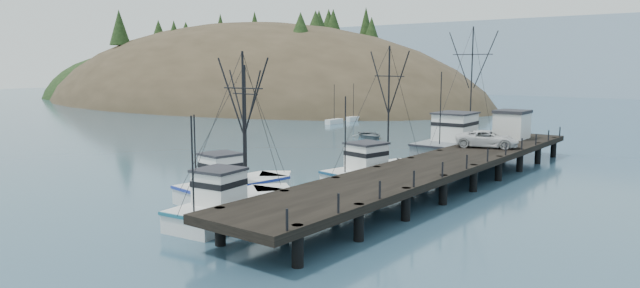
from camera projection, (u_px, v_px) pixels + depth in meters
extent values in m
plane|color=#2A495F|center=(151.00, 199.00, 39.41)|extent=(400.00, 400.00, 0.00)
cube|color=black|center=(441.00, 164.00, 43.16)|extent=(6.00, 44.00, 0.50)
cylinder|color=black|center=(220.00, 226.00, 29.21)|extent=(0.56, 0.56, 2.00)
cylinder|color=black|center=(298.00, 246.00, 26.05)|extent=(0.56, 0.56, 2.00)
cylinder|color=black|center=(285.00, 207.00, 33.12)|extent=(0.56, 0.56, 2.00)
cylinder|color=black|center=(359.00, 222.00, 29.96)|extent=(0.56, 0.56, 2.00)
cylinder|color=black|center=(335.00, 192.00, 37.03)|extent=(0.56, 0.56, 2.00)
cylinder|color=black|center=(406.00, 204.00, 33.87)|extent=(0.56, 0.56, 2.00)
cylinder|color=black|center=(377.00, 180.00, 40.94)|extent=(0.56, 0.56, 2.00)
cylinder|color=black|center=(443.00, 190.00, 37.78)|extent=(0.56, 0.56, 2.00)
cylinder|color=black|center=(411.00, 170.00, 44.85)|extent=(0.56, 0.56, 2.00)
cylinder|color=black|center=(474.00, 178.00, 41.69)|extent=(0.56, 0.56, 2.00)
cylinder|color=black|center=(439.00, 162.00, 48.76)|extent=(0.56, 0.56, 2.00)
cylinder|color=black|center=(499.00, 168.00, 45.59)|extent=(0.56, 0.56, 2.00)
cylinder|color=black|center=(464.00, 155.00, 52.67)|extent=(0.56, 0.56, 2.00)
cylinder|color=black|center=(520.00, 160.00, 49.50)|extent=(0.56, 0.56, 2.00)
cylinder|color=black|center=(484.00, 148.00, 56.57)|extent=(0.56, 0.56, 2.00)
cylinder|color=black|center=(538.00, 153.00, 53.41)|extent=(0.56, 0.56, 2.00)
cylinder|color=black|center=(503.00, 143.00, 60.48)|extent=(0.56, 0.56, 2.00)
cylinder|color=black|center=(554.00, 147.00, 57.32)|extent=(0.56, 0.56, 2.00)
ellipsoid|color=#382D1E|center=(245.00, 126.00, 143.78)|extent=(132.00, 78.00, 51.00)
ellipsoid|color=black|center=(242.00, 108.00, 149.40)|extent=(109.20, 62.40, 41.60)
ellipsoid|color=black|center=(125.00, 112.00, 161.58)|extent=(57.60, 39.60, 32.40)
cube|color=beige|center=(281.00, 107.00, 106.11)|extent=(4.00, 5.00, 2.80)
cube|color=beige|center=(272.00, 105.00, 112.88)|extent=(4.00, 5.00, 2.80)
cube|color=beige|center=(318.00, 106.00, 108.36)|extent=(4.00, 5.00, 2.80)
cube|color=silver|center=(512.00, 90.00, 208.37)|extent=(180.00, 25.00, 18.00)
cube|color=silver|center=(237.00, 115.00, 102.44)|extent=(1.00, 3.50, 0.90)
cylinder|color=black|center=(237.00, 99.00, 102.04)|extent=(0.08, 0.08, 6.00)
cube|color=silver|center=(321.00, 114.00, 104.67)|extent=(1.00, 3.50, 0.90)
cylinder|color=black|center=(321.00, 98.00, 104.27)|extent=(0.08, 0.08, 6.00)
cube|color=silver|center=(353.00, 119.00, 94.39)|extent=(1.00, 3.50, 0.90)
cylinder|color=black|center=(353.00, 102.00, 93.99)|extent=(0.08, 0.08, 6.00)
cube|color=silver|center=(314.00, 115.00, 102.98)|extent=(1.00, 3.50, 0.90)
cylinder|color=black|center=(314.00, 99.00, 102.59)|extent=(0.08, 0.08, 6.00)
cube|color=silver|center=(334.00, 122.00, 89.89)|extent=(1.00, 3.50, 0.90)
cylinder|color=black|center=(334.00, 104.00, 89.50)|extent=(0.08, 0.08, 6.00)
cube|color=silver|center=(362.00, 116.00, 99.99)|extent=(1.00, 3.50, 0.90)
cylinder|color=black|center=(362.00, 100.00, 99.59)|extent=(0.08, 0.08, 6.00)
cube|color=silver|center=(281.00, 109.00, 116.37)|extent=(1.00, 3.50, 0.90)
cylinder|color=black|center=(281.00, 95.00, 115.98)|extent=(0.08, 0.08, 6.00)
cube|color=silver|center=(232.00, 213.00, 34.05)|extent=(4.21, 8.62, 1.60)
cube|color=silver|center=(272.00, 199.00, 37.57)|extent=(3.22, 3.22, 1.60)
cube|color=#1B5B6F|center=(232.00, 201.00, 33.96)|extent=(4.30, 8.84, 0.18)
cube|color=silver|center=(219.00, 187.00, 32.91)|extent=(2.53, 2.59, 1.90)
cube|color=#26262B|center=(219.00, 170.00, 32.77)|extent=(2.75, 2.83, 0.16)
cylinder|color=black|center=(244.00, 125.00, 34.42)|extent=(0.14, 0.14, 8.78)
cylinder|color=black|center=(192.00, 164.00, 30.87)|extent=(0.10, 0.10, 5.27)
cube|color=silver|center=(233.00, 192.00, 39.66)|extent=(4.09, 8.02, 1.60)
cube|color=silver|center=(275.00, 184.00, 42.32)|extent=(3.07, 3.07, 1.60)
cube|color=navy|center=(233.00, 182.00, 39.56)|extent=(4.18, 8.22, 0.18)
cube|color=silver|center=(221.00, 169.00, 38.73)|extent=(2.43, 2.43, 1.90)
cube|color=#26262B|center=(220.00, 154.00, 38.59)|extent=(2.64, 2.65, 0.16)
cylinder|color=black|center=(245.00, 122.00, 39.82)|extent=(0.14, 0.14, 7.97)
cylinder|color=black|center=(195.00, 151.00, 37.17)|extent=(0.10, 0.10, 4.78)
cube|color=silver|center=(376.00, 177.00, 45.02)|extent=(4.97, 9.33, 1.60)
cube|color=silver|center=(412.00, 170.00, 47.93)|extent=(3.35, 3.35, 1.60)
cube|color=navy|center=(376.00, 168.00, 44.93)|extent=(5.08, 9.57, 0.18)
cube|color=silver|center=(366.00, 156.00, 44.04)|extent=(2.80, 2.89, 1.90)
cube|color=#26262B|center=(366.00, 143.00, 43.89)|extent=(3.04, 3.15, 0.16)
cylinder|color=black|center=(389.00, 106.00, 45.16)|extent=(0.14, 0.14, 9.46)
cylinder|color=black|center=(345.00, 135.00, 42.29)|extent=(0.10, 0.10, 5.68)
cube|color=slate|center=(461.00, 149.00, 57.82)|extent=(5.02, 13.66, 2.20)
cube|color=slate|center=(485.00, 142.00, 63.21)|extent=(4.71, 4.71, 2.20)
cube|color=black|center=(461.00, 139.00, 57.68)|extent=(5.12, 14.01, 0.18)
cube|color=silver|center=(455.00, 127.00, 56.11)|extent=(3.38, 3.90, 2.60)
cube|color=#26262B|center=(455.00, 113.00, 55.92)|extent=(3.67, 4.25, 0.16)
cylinder|color=black|center=(471.00, 82.00, 58.55)|extent=(0.14, 0.14, 11.24)
cylinder|color=black|center=(441.00, 108.00, 53.06)|extent=(0.10, 0.10, 6.74)
cube|color=silver|center=(512.00, 126.00, 56.36)|extent=(2.80, 3.00, 2.50)
cube|color=#26262B|center=(512.00, 112.00, 56.17)|extent=(3.00, 3.20, 0.30)
imported|color=silver|center=(487.00, 139.00, 50.18)|extent=(5.87, 4.08, 1.49)
imported|color=slate|center=(370.00, 138.00, 72.49)|extent=(6.37, 6.09, 1.07)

